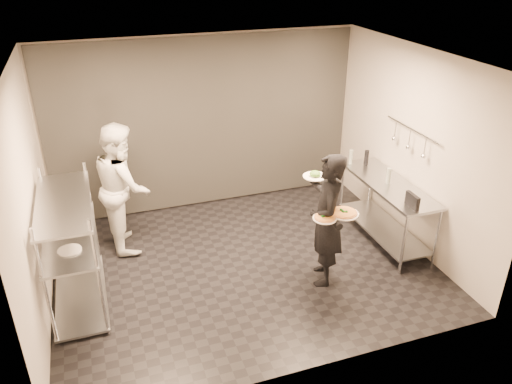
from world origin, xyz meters
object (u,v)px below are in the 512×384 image
object	(u,v)px
pos_monitor	(412,201)
bottle_green	(351,157)
salad_plate	(315,175)
prep_counter	(386,201)
bottle_clear	(388,176)
pizza_plate_near	(325,218)
pizza_plate_far	(344,213)
waiter	(327,220)
pass_rack	(72,246)
bottle_dark	(366,157)
chef	(123,186)

from	to	relation	value
pos_monitor	bottle_green	distance (m)	1.52
bottle_green	salad_plate	bearing A→B (deg)	-135.95
prep_counter	salad_plate	xyz separation A→B (m)	(-1.33, -0.30, 0.75)
prep_counter	bottle_clear	bearing A→B (deg)	127.21
bottle_clear	prep_counter	bearing A→B (deg)	-52.79
prep_counter	pizza_plate_near	distance (m)	1.69
pos_monitor	salad_plate	bearing A→B (deg)	162.13
prep_counter	pizza_plate_far	world-z (taller)	pizza_plate_far
pizza_plate_near	salad_plate	world-z (taller)	salad_plate
waiter	pos_monitor	bearing A→B (deg)	106.12
prep_counter	pizza_plate_far	xyz separation A→B (m)	(-1.15, -0.79, 0.44)
waiter	pizza_plate_far	bearing A→B (deg)	59.21
pizza_plate_near	salad_plate	xyz separation A→B (m)	(0.09, 0.52, 0.32)
pizza_plate_near	prep_counter	bearing A→B (deg)	30.00
waiter	pass_rack	bearing A→B (deg)	-80.37
salad_plate	prep_counter	bearing A→B (deg)	12.92
waiter	prep_counter	bearing A→B (deg)	136.77
pass_rack	bottle_green	world-z (taller)	pass_rack
bottle_clear	bottle_dark	size ratio (longest dim) A/B	0.98
chef	pos_monitor	size ratio (longest dim) A/B	7.21
pass_rack	bottle_green	bearing A→B (deg)	10.96
bottle_green	bottle_clear	distance (m)	0.80
waiter	bottle_green	bearing A→B (deg)	163.24
waiter	pizza_plate_near	size ratio (longest dim) A/B	6.07
pass_rack	pizza_plate_near	world-z (taller)	pass_rack
pass_rack	salad_plate	xyz separation A→B (m)	(3.00, -0.30, 0.61)
waiter	bottle_dark	size ratio (longest dim) A/B	7.75
pass_rack	bottle_clear	bearing A→B (deg)	0.25
chef	bottle_dark	size ratio (longest dim) A/B	8.14
waiter	bottle_green	world-z (taller)	waiter
waiter	bottle_dark	bearing A→B (deg)	156.15
bottle_green	chef	bearing A→B (deg)	174.99
chef	bottle_clear	bearing A→B (deg)	-109.61
prep_counter	pos_monitor	world-z (taller)	pos_monitor
bottle_clear	pizza_plate_far	bearing A→B (deg)	-144.46
waiter	bottle_dark	world-z (taller)	waiter
salad_plate	bottle_clear	world-z (taller)	salad_plate
pizza_plate_far	bottle_dark	distance (m)	1.90
waiter	pizza_plate_far	size ratio (longest dim) A/B	4.95
pizza_plate_near	bottle_clear	xyz separation A→B (m)	(1.41, 0.84, -0.03)
pass_rack	bottle_dark	bearing A→B (deg)	9.13
prep_counter	chef	bearing A→B (deg)	163.05
pizza_plate_far	bottle_dark	size ratio (longest dim) A/B	1.56
pizza_plate_far	pos_monitor	size ratio (longest dim) A/B	1.38
pass_rack	pos_monitor	xyz separation A→B (m)	(4.21, -0.72, 0.24)
chef	pizza_plate_near	world-z (taller)	chef
waiter	bottle_clear	world-z (taller)	waiter
chef	pos_monitor	world-z (taller)	chef
pass_rack	salad_plate	distance (m)	3.08
bottle_green	pass_rack	bearing A→B (deg)	-169.04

